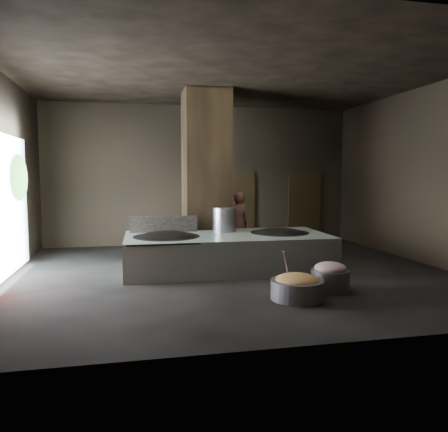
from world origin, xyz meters
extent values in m
cube|color=black|center=(0.00, 0.00, -0.05)|extent=(10.00, 9.00, 0.10)
cube|color=black|center=(0.00, 0.00, 4.55)|extent=(10.00, 9.00, 0.10)
cube|color=black|center=(0.00, 4.55, 2.25)|extent=(10.00, 0.10, 4.50)
cube|color=black|center=(0.00, -4.55, 2.25)|extent=(10.00, 0.10, 4.50)
cube|color=black|center=(5.05, 0.00, 2.25)|extent=(0.10, 9.00, 4.50)
cube|color=black|center=(-0.30, 1.90, 2.25)|extent=(1.20, 1.20, 4.50)
cube|color=#B2C5B1|center=(-0.06, 0.40, 0.42)|extent=(4.88, 2.43, 0.84)
cube|color=black|center=(-0.06, 0.40, 0.82)|extent=(4.71, 2.26, 0.03)
ellipsoid|color=black|center=(-1.51, 0.35, 0.75)|extent=(1.52, 1.52, 0.42)
cylinder|color=black|center=(-1.51, 0.35, 0.82)|extent=(1.55, 1.55, 0.05)
ellipsoid|color=black|center=(1.29, 0.45, 0.75)|extent=(1.41, 1.41, 0.40)
cylinder|color=black|center=(1.29, 0.45, 0.82)|extent=(1.45, 1.45, 0.05)
cylinder|color=#A6A7AE|center=(-0.01, 0.95, 1.13)|extent=(0.59, 0.59, 0.63)
cube|color=black|center=(-1.51, 1.15, 1.03)|extent=(1.68, 0.11, 0.42)
imported|color=#8F5549|center=(0.65, 2.17, 0.90)|extent=(0.71, 0.52, 1.80)
cylinder|color=slate|center=(0.63, -2.40, 0.18)|extent=(1.20, 1.20, 0.36)
ellipsoid|color=tan|center=(0.63, -2.40, 0.35)|extent=(0.79, 0.79, 0.24)
cylinder|color=#A6A7AE|center=(0.48, -2.25, 0.55)|extent=(0.27, 0.31, 0.69)
cylinder|color=slate|center=(1.48, -1.98, 0.21)|extent=(0.82, 0.82, 0.41)
ellipsoid|color=#AD6772|center=(1.48, -1.98, 0.45)|extent=(0.62, 0.62, 0.24)
cube|color=black|center=(1.20, 4.45, 1.10)|extent=(1.18, 0.08, 2.38)
cube|color=#8C6647|center=(1.50, 4.55, 1.05)|extent=(0.85, 0.04, 2.00)
cube|color=black|center=(3.60, 4.45, 1.10)|extent=(1.18, 0.08, 2.38)
cube|color=#8C6647|center=(3.89, 4.64, 1.05)|extent=(0.79, 0.04, 1.86)
cube|color=white|center=(-4.95, 0.20, 1.60)|extent=(0.04, 4.20, 3.10)
ellipsoid|color=#194714|center=(-4.85, 1.30, 2.20)|extent=(0.28, 1.10, 1.10)
camera|label=1|loc=(-2.31, -9.74, 2.25)|focal=35.00mm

